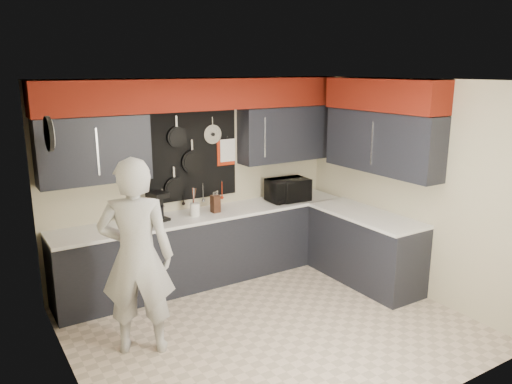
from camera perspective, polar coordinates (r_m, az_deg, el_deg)
ground at (r=5.59m, az=1.60°, el=-15.07°), size 4.00×4.00×0.00m
back_wall_assembly at (r=6.32m, az=-6.31°, el=7.51°), size 4.00×0.36×2.60m
right_wall_assembly at (r=6.34m, az=14.56°, el=6.55°), size 0.36×3.50×2.60m
left_wall_assembly at (r=4.37m, az=-20.88°, el=-5.42°), size 0.05×3.50×2.60m
base_cabinets at (r=6.51m, az=-0.28°, el=-6.30°), size 3.95×2.20×0.92m
microwave at (r=6.91m, az=3.66°, el=0.24°), size 0.58×0.41×0.31m
knife_block at (r=6.38m, az=-4.67°, el=-1.35°), size 0.11×0.11×0.22m
utensil_crock at (r=6.27m, az=-7.01°, el=-1.99°), size 0.12×0.12×0.16m
coffee_maker at (r=6.14m, az=-11.23°, el=-1.51°), size 0.24×0.28×0.35m
person at (r=4.91m, az=-13.49°, el=-7.25°), size 0.84×0.74×1.94m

